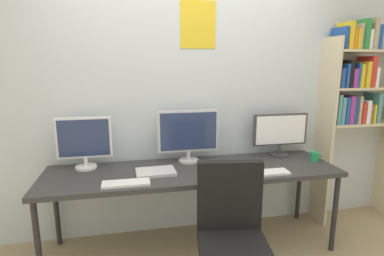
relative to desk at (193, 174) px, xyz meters
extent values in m
cube|color=silver|center=(0.00, 0.42, 0.61)|extent=(4.89, 0.10, 2.60)
cube|color=gold|center=(0.12, 0.37, 1.27)|extent=(0.32, 0.01, 0.41)
cube|color=#333333|center=(0.00, 0.00, 0.03)|extent=(2.49, 0.68, 0.04)
cylinder|color=#262628|center=(-1.19, -0.29, -0.34)|extent=(0.04, 0.04, 0.70)
cylinder|color=#262628|center=(1.19, -0.29, -0.34)|extent=(0.04, 0.04, 0.70)
cylinder|color=#262628|center=(-1.19, 0.29, -0.34)|extent=(0.04, 0.04, 0.70)
cylinder|color=#262628|center=(1.19, 0.29, -0.34)|extent=(0.04, 0.04, 0.70)
cube|color=beige|center=(1.39, 0.23, 0.24)|extent=(0.03, 0.28, 1.87)
cube|color=beige|center=(1.79, 0.23, 0.34)|extent=(0.76, 0.28, 0.02)
cube|color=beige|center=(1.79, 0.23, 0.69)|extent=(0.76, 0.28, 0.02)
cube|color=beige|center=(1.79, 0.23, 1.05)|extent=(0.76, 0.28, 0.02)
cube|color=teal|center=(1.46, 0.23, 0.49)|extent=(0.04, 0.22, 0.29)
cube|color=teal|center=(1.51, 0.23, 0.48)|extent=(0.04, 0.22, 0.26)
cube|color=#1E4799|center=(1.55, 0.23, 0.48)|extent=(0.04, 0.22, 0.26)
cube|color=#8C338C|center=(1.60, 0.23, 0.49)|extent=(0.05, 0.22, 0.27)
cube|color=#1E4799|center=(1.65, 0.24, 0.48)|extent=(0.03, 0.22, 0.26)
cube|color=tan|center=(1.69, 0.22, 0.48)|extent=(0.03, 0.22, 0.27)
cube|color=red|center=(1.73, 0.22, 0.45)|extent=(0.04, 0.22, 0.21)
cube|color=white|center=(1.78, 0.22, 0.46)|extent=(0.04, 0.22, 0.23)
cube|color=gray|center=(1.82, 0.24, 0.44)|extent=(0.03, 0.22, 0.19)
cube|color=gold|center=(1.86, 0.23, 0.44)|extent=(0.02, 0.22, 0.18)
cube|color=teal|center=(1.90, 0.23, 0.50)|extent=(0.04, 0.22, 0.29)
cube|color=#1E4799|center=(1.46, 0.23, 0.80)|extent=(0.04, 0.22, 0.18)
cube|color=#1E4799|center=(1.51, 0.22, 0.82)|extent=(0.03, 0.22, 0.23)
cube|color=black|center=(1.54, 0.22, 0.83)|extent=(0.03, 0.22, 0.26)
cube|color=#8C338C|center=(1.59, 0.22, 0.79)|extent=(0.04, 0.22, 0.18)
cube|color=#1E4799|center=(1.63, 0.23, 0.82)|extent=(0.02, 0.22, 0.23)
cube|color=gold|center=(1.67, 0.24, 0.81)|extent=(0.04, 0.22, 0.22)
cube|color=gold|center=(1.73, 0.22, 0.83)|extent=(0.04, 0.22, 0.25)
cube|color=red|center=(1.78, 0.22, 0.85)|extent=(0.05, 0.22, 0.30)
cube|color=white|center=(1.83, 0.22, 0.80)|extent=(0.03, 0.22, 0.19)
cube|color=#1E4799|center=(1.46, 0.24, 1.16)|extent=(0.03, 0.22, 0.20)
cube|color=gold|center=(1.51, 0.23, 1.19)|extent=(0.04, 0.22, 0.25)
cube|color=orange|center=(1.55, 0.23, 1.15)|extent=(0.03, 0.22, 0.18)
cube|color=gold|center=(1.59, 0.22, 1.15)|extent=(0.03, 0.22, 0.19)
cube|color=tan|center=(1.62, 0.24, 1.18)|extent=(0.03, 0.22, 0.23)
cube|color=#287F3D|center=(1.67, 0.22, 1.20)|extent=(0.05, 0.22, 0.27)
cube|color=white|center=(1.72, 0.23, 1.15)|extent=(0.03, 0.22, 0.18)
cube|color=tan|center=(1.77, 0.23, 1.21)|extent=(0.05, 0.22, 0.29)
cube|color=#1E4799|center=(1.82, 0.24, 1.17)|extent=(0.04, 0.22, 0.23)
cube|color=black|center=(0.10, -0.77, -0.22)|extent=(0.50, 0.50, 0.08)
cube|color=black|center=(0.13, -0.58, 0.06)|extent=(0.45, 0.14, 0.48)
cylinder|color=silver|center=(-0.90, 0.21, 0.06)|extent=(0.18, 0.18, 0.02)
cylinder|color=silver|center=(-0.90, 0.21, 0.11)|extent=(0.03, 0.03, 0.08)
cube|color=silver|center=(-0.90, 0.21, 0.32)|extent=(0.45, 0.03, 0.35)
cube|color=navy|center=(-0.90, 0.20, 0.32)|extent=(0.42, 0.01, 0.31)
cylinder|color=silver|center=(0.00, 0.21, 0.06)|extent=(0.18, 0.18, 0.02)
cylinder|color=silver|center=(0.00, 0.21, 0.11)|extent=(0.03, 0.03, 0.08)
cube|color=silver|center=(0.00, 0.21, 0.34)|extent=(0.56, 0.03, 0.38)
cube|color=navy|center=(0.00, 0.20, 0.34)|extent=(0.51, 0.01, 0.34)
cylinder|color=#38383D|center=(0.90, 0.21, 0.06)|extent=(0.18, 0.18, 0.02)
cylinder|color=#38383D|center=(0.90, 0.21, 0.11)|extent=(0.03, 0.03, 0.09)
cube|color=#38383D|center=(0.90, 0.21, 0.31)|extent=(0.55, 0.03, 0.30)
cube|color=white|center=(0.90, 0.20, 0.31)|extent=(0.50, 0.01, 0.27)
cube|color=silver|center=(-0.56, -0.23, 0.06)|extent=(0.35, 0.13, 0.02)
cube|color=silver|center=(0.56, -0.23, 0.06)|extent=(0.38, 0.13, 0.02)
ellipsoid|color=black|center=(0.07, -0.20, 0.06)|extent=(0.06, 0.10, 0.03)
cube|color=silver|center=(-0.32, -0.03, 0.06)|extent=(0.33, 0.23, 0.02)
cylinder|color=#1E8C4C|center=(1.14, -0.01, 0.09)|extent=(0.08, 0.08, 0.09)
torus|color=#1E8C4C|center=(1.18, -0.01, 0.09)|extent=(0.06, 0.01, 0.06)
camera|label=1|loc=(-0.50, -2.43, 0.94)|focal=28.59mm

